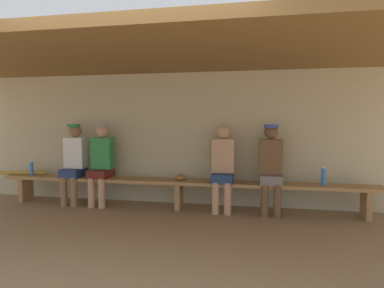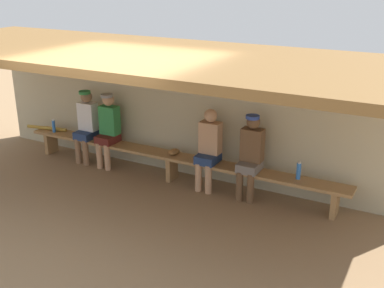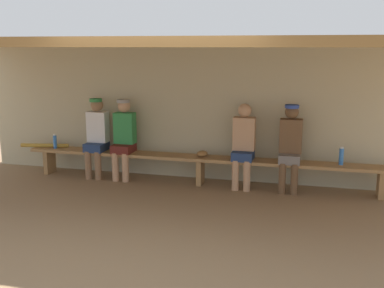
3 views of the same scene
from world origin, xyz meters
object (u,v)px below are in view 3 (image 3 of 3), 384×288
(player_in_white, at_px, (290,144))
(water_bottle_green, at_px, (341,156))
(baseball_bat, at_px, (45,145))
(player_leftmost, at_px, (97,134))
(player_with_sunglasses, at_px, (243,143))
(baseball_glove_worn, at_px, (202,154))
(water_bottle_clear, at_px, (55,142))
(player_in_blue, at_px, (124,135))
(bench, at_px, (200,161))

(player_in_white, bearing_deg, water_bottle_green, 2.14)
(baseball_bat, bearing_deg, player_leftmost, -10.89)
(player_with_sunglasses, distance_m, baseball_glove_worn, 0.71)
(water_bottle_clear, distance_m, water_bottle_green, 4.76)
(player_with_sunglasses, relative_size, baseball_bat, 1.57)
(player_in_blue, bearing_deg, player_with_sunglasses, -0.01)
(player_in_blue, relative_size, baseball_bat, 1.58)
(baseball_glove_worn, bearing_deg, player_leftmost, -88.82)
(player_leftmost, height_order, player_in_blue, same)
(player_in_white, height_order, baseball_bat, player_in_white)
(bench, xyz_separation_m, water_bottle_green, (2.17, 0.03, 0.20))
(player_with_sunglasses, xyz_separation_m, water_bottle_clear, (-3.29, -0.05, -0.15))
(player_leftmost, bearing_deg, player_in_white, 0.00)
(player_in_white, distance_m, player_in_blue, 2.74)
(water_bottle_green, height_order, baseball_bat, water_bottle_green)
(player_leftmost, bearing_deg, baseball_glove_worn, 0.74)
(bench, xyz_separation_m, player_leftmost, (-1.82, 0.00, 0.36))
(player_leftmost, bearing_deg, bench, -0.11)
(water_bottle_clear, bearing_deg, player_leftmost, 3.49)
(bench, xyz_separation_m, baseball_bat, (-2.83, -0.00, 0.11))
(player_leftmost, relative_size, water_bottle_clear, 5.26)
(player_in_white, relative_size, player_with_sunglasses, 1.01)
(player_with_sunglasses, height_order, water_bottle_clear, player_with_sunglasses)
(player_in_blue, bearing_deg, baseball_glove_worn, 1.01)
(player_with_sunglasses, height_order, player_leftmost, player_leftmost)
(player_in_white, height_order, water_bottle_clear, player_in_white)
(baseball_glove_worn, distance_m, baseball_bat, 2.85)
(player_with_sunglasses, bearing_deg, player_in_blue, 179.99)
(water_bottle_clear, distance_m, baseball_bat, 0.25)
(water_bottle_clear, bearing_deg, player_with_sunglasses, 0.82)
(bench, distance_m, baseball_bat, 2.83)
(player_leftmost, xyz_separation_m, baseball_bat, (-1.01, -0.00, -0.25))
(player_with_sunglasses, bearing_deg, player_in_white, 0.04)
(player_leftmost, distance_m, water_bottle_clear, 0.79)
(player_in_white, xyz_separation_m, player_in_blue, (-2.74, 0.00, 0.00))
(bench, bearing_deg, player_leftmost, 179.89)
(water_bottle_green, distance_m, baseball_bat, 5.00)
(water_bottle_green, bearing_deg, player_leftmost, -179.59)
(player_leftmost, bearing_deg, player_in_blue, 0.00)
(player_in_white, bearing_deg, player_leftmost, 180.00)
(player_leftmost, relative_size, water_bottle_green, 4.92)
(bench, xyz_separation_m, player_in_blue, (-1.32, 0.00, 0.36))
(bench, distance_m, player_in_blue, 1.37)
(bench, height_order, water_bottle_green, water_bottle_green)
(player_with_sunglasses, relative_size, baseball_glove_worn, 5.56)
(player_in_blue, height_order, water_bottle_clear, player_in_blue)
(water_bottle_green, relative_size, baseball_bat, 0.32)
(player_leftmost, height_order, baseball_bat, player_leftmost)
(player_with_sunglasses, height_order, player_in_blue, player_in_blue)
(water_bottle_clear, bearing_deg, baseball_bat, 169.43)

